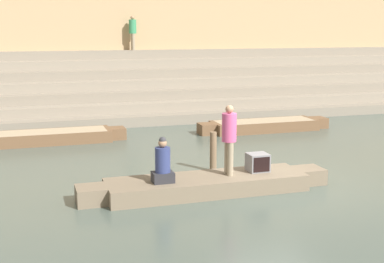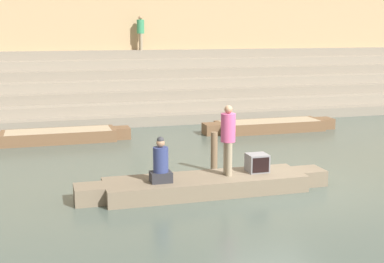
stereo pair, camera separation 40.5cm
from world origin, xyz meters
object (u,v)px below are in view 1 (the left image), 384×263
Objects in this scene: rowboat_main at (207,184)px; person_standing at (229,135)px; mooring_post at (213,152)px; tv_set at (258,162)px; moored_boat_shore at (54,136)px; person_on_steps at (133,30)px; person_rowing at (163,164)px; moored_boat_distant at (264,125)px.

person_standing is (0.58, 0.03, 1.18)m from rowboat_main.
mooring_post is (0.83, 1.84, 0.34)m from rowboat_main.
tv_set is at bearing -71.66° from mooring_post.
tv_set is (0.82, 0.08, -0.77)m from person_standing.
person_standing is at bearing -63.87° from moored_boat_shore.
moored_boat_shore is 4.51× the size of mooring_post.
person_rowing is at bearing -64.68° from person_on_steps.
rowboat_main is at bearing -166.65° from person_standing.
mooring_post reaches higher than moored_boat_distant.
person_rowing reaches higher than mooring_post.
tv_set is at bearing 16.68° from person_rowing.
person_rowing is 2.13× the size of tv_set.
person_rowing is 9.19m from moored_boat_distant.
rowboat_main is 7.81m from moored_boat_shore.
person_on_steps is (0.47, 14.07, 2.45)m from person_standing.
moored_boat_shore is at bearing -87.40° from person_on_steps.
person_standing is at bearing 179.55° from tv_set.
person_on_steps is (-0.35, 13.99, 3.22)m from tv_set.
person_on_steps reaches higher than moored_boat_shore.
person_rowing is at bearing -128.66° from moored_boat_distant.
moored_boat_distant is 8.88m from person_on_steps.
moored_boat_shore is (-4.62, 7.00, -0.40)m from tv_set.
moored_boat_distant is at bearing 57.77° from tv_set.
moored_boat_distant is at bearing -3.70° from moored_boat_shore.
person_standing is at bearing 16.69° from person_rowing.
person_on_steps is (1.05, 14.10, 3.63)m from rowboat_main.
tv_set is at bearing -54.53° from person_on_steps.
mooring_post is (-3.94, -5.05, 0.34)m from moored_boat_distant.
person_rowing is at bearing -172.55° from rowboat_main.
person_rowing reaches higher than moored_boat_shore.
tv_set is 0.31× the size of person_on_steps.
rowboat_main is at bearing 17.80° from person_rowing.
person_standing reaches higher than moored_boat_shore.
person_rowing is 2.79m from mooring_post.
rowboat_main is 1.32m from person_standing.
moored_boat_distant is (5.90, 7.03, -0.61)m from person_rowing.
tv_set is 0.10× the size of moored_boat_distant.
person_rowing is 0.22× the size of moored_boat_shore.
moored_boat_shore is at bearing 128.32° from person_standing.
person_rowing reaches higher than moored_boat_distant.
moored_boat_shore reaches higher than rowboat_main.
tv_set is (1.40, 0.11, 0.41)m from rowboat_main.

